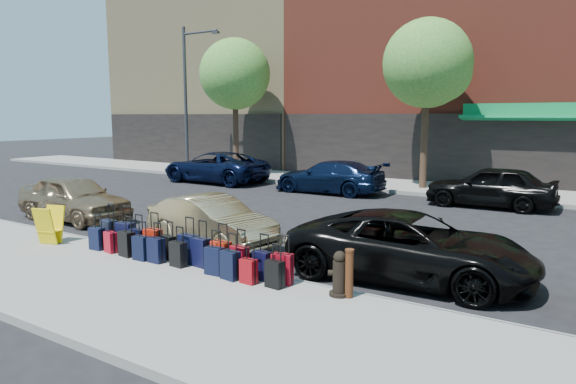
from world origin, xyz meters
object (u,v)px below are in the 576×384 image
Objects in this scene: streetlight at (188,91)px; car_far_1 at (329,177)px; display_rack at (50,225)px; car_near_2 at (410,247)px; car_far_2 at (490,186)px; fire_hydrant at (340,275)px; tree_center at (430,66)px; suitcase_front_5 at (188,249)px; car_far_0 at (215,167)px; tree_left at (237,76)px; bollard at (349,273)px; car_near_0 at (74,198)px; car_near_1 at (211,221)px.

streetlight is 11.07m from car_far_1.
display_rack is at bearing -58.31° from streetlight.
car_near_2 is 1.10× the size of car_far_2.
car_near_2 is at bearing 53.84° from fire_hydrant.
streetlight reaches higher than display_rack.
tree_center is 7.24× the size of suitcase_front_5.
tree_center reaches higher than car_far_0.
tree_left is at bearing -165.36° from car_far_0.
car_far_2 reaches higher than suitcase_front_5.
tree_left reaches higher than bollard.
tree_center is 6.29m from car_far_2.
car_near_2 is at bearing 27.46° from suitcase_front_5.
car_near_2 is at bearing -0.08° from display_rack.
tree_center is 7.85× the size of display_rack.
streetlight is 21.81m from fire_hydrant.
car_far_1 is (-2.72, 11.48, 0.24)m from suitcase_front_5.
bollard is 0.18× the size of car_far_1.
car_far_2 is (6.57, 0.08, 0.06)m from car_far_1.
car_far_0 is at bearing 118.20° from fire_hydrant.
car_far_2 is (0.16, 11.60, 0.24)m from fire_hydrant.
car_near_0 is (-6.78, 1.93, 0.26)m from suitcase_front_5.
car_far_2 is at bearing 89.78° from car_far_1.
car_far_0 reaches higher than suitcase_front_5.
suitcase_front_5 is 2.19m from car_near_1.
suitcase_front_5 is at bearing 159.45° from fire_hydrant.
suitcase_front_5 is 3.88m from bollard.
car_near_1 is at bearing 22.60° from display_rack.
streetlight reaches higher than car_near_2.
fire_hydrant is 0.21× the size of car_near_1.
streetlight is 17.07m from car_near_1.
streetlight reaches higher than tree_left.
fire_hydrant is 0.17× the size of car_far_1.
car_far_1 reaches higher than display_rack.
car_near_1 is (-1.03, 1.93, 0.17)m from suitcase_front_5.
display_rack is (-4.68, -14.88, -4.80)m from tree_center.
car_near_1 reaches higher than fire_hydrant.
suitcase_front_5 reaches higher than display_rack.
car_near_0 is at bearing -75.82° from tree_left.
tree_left reaches higher than car_near_2.
tree_center is at bearing 0.45° from car_near_1.
car_near_0 reaches higher than bollard.
car_far_1 is (10.12, -2.09, -3.96)m from streetlight.
tree_center is 8.97× the size of fire_hydrant.
tree_left is 5.44m from car_far_0.
car_far_2 is at bearing -11.19° from tree_left.
display_rack is at bearing -35.03° from car_far_2.
tree_left is 1.90× the size of car_near_1.
car_near_2 reaches higher than suitcase_front_5.
suitcase_front_5 is at bearing 12.45° from car_far_1.
car_near_2 is (14.17, -12.33, -4.73)m from tree_left.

